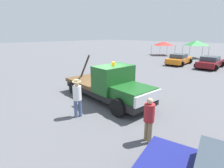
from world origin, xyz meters
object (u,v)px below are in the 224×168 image
object	(u,v)px
canopy_tent_red	(164,43)
canopy_tent_green	(197,43)
person_near_truck	(149,117)
tow_truck	(110,86)
parked_car_orange	(179,59)
parked_car_maroon	(210,62)
person_at_hood	(77,95)

from	to	relation	value
canopy_tent_red	canopy_tent_green	xyz separation A→B (m)	(5.71, -0.09, 0.29)
person_near_truck	canopy_tent_green	bearing A→B (deg)	-143.16
canopy_tent_red	canopy_tent_green	size ratio (longest dim) A/B	1.02
canopy_tent_green	tow_truck	bearing A→B (deg)	-80.98
parked_car_orange	canopy_tent_red	distance (m)	10.34
tow_truck	parked_car_maroon	world-z (taller)	tow_truck
person_near_truck	person_at_hood	size ratio (longest dim) A/B	0.93
person_near_truck	person_at_hood	world-z (taller)	person_at_hood
parked_car_orange	parked_car_maroon	world-z (taller)	same
parked_car_maroon	tow_truck	bearing A→B (deg)	175.03
tow_truck	canopy_tent_red	xyz separation A→B (m)	(-9.33, 22.89, 1.16)
person_at_hood	canopy_tent_green	size ratio (longest dim) A/B	0.59
canopy_tent_green	person_near_truck	bearing A→B (deg)	-73.31
tow_truck	person_at_hood	size ratio (longest dim) A/B	3.49
parked_car_maroon	canopy_tent_red	bearing A→B (deg)	50.62
person_at_hood	parked_car_maroon	xyz separation A→B (m)	(0.46, 17.58, -0.41)
canopy_tent_red	canopy_tent_green	bearing A→B (deg)	-0.89
person_near_truck	person_at_hood	distance (m)	3.49
canopy_tent_red	tow_truck	bearing A→B (deg)	-67.82
parked_car_maroon	canopy_tent_green	xyz separation A→B (m)	(-4.41, 7.65, 1.72)
parked_car_maroon	parked_car_orange	bearing A→B (deg)	90.26
parked_car_maroon	canopy_tent_red	world-z (taller)	canopy_tent_red
person_near_truck	parked_car_orange	distance (m)	18.06
parked_car_maroon	canopy_tent_green	world-z (taller)	canopy_tent_green
person_near_truck	canopy_tent_red	world-z (taller)	canopy_tent_red
person_at_hood	parked_car_maroon	size ratio (longest dim) A/B	0.40
person_at_hood	parked_car_orange	size ratio (longest dim) A/B	0.40
person_near_truck	person_at_hood	xyz separation A→B (m)	(-3.43, -0.61, 0.09)
parked_car_orange	parked_car_maroon	xyz separation A→B (m)	(3.57, 0.14, 0.00)
canopy_tent_red	person_near_truck	bearing A→B (deg)	-62.07
canopy_tent_red	person_at_hood	bearing A→B (deg)	-69.11
canopy_tent_green	canopy_tent_red	bearing A→B (deg)	179.11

